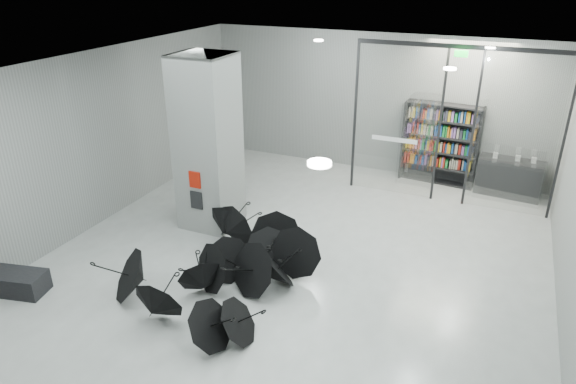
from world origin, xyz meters
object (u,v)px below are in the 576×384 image
at_px(shop_counter, 509,178).
at_px(bench, 12,282).
at_px(column, 208,144).
at_px(umbrella_cluster, 233,269).
at_px(bookshelf, 440,144).

bearing_deg(shop_counter, bench, -129.18).
distance_m(column, umbrella_cluster, 3.17).
distance_m(bench, shop_counter, 12.02).
height_order(column, bench, column).
distance_m(column, shop_counter, 8.04).
distance_m(column, bookshelf, 6.62).
bearing_deg(bench, shop_counter, 32.50).
relative_size(column, bench, 3.08).
height_order(bench, umbrella_cluster, umbrella_cluster).
relative_size(column, shop_counter, 2.43).
bearing_deg(umbrella_cluster, shop_counter, 54.54).
bearing_deg(bookshelf, umbrella_cluster, -106.88).
xyz_separation_m(bench, bookshelf, (6.53, 8.74, 0.92)).
height_order(column, umbrella_cluster, column).
relative_size(bookshelf, shop_counter, 1.37).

